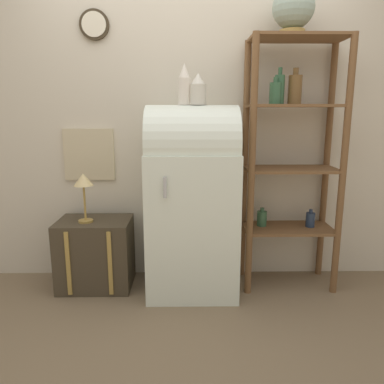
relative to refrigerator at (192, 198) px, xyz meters
name	(u,v)px	position (x,y,z in m)	size (l,w,h in m)	color
ground_plane	(192,304)	(0.00, -0.26, -0.73)	(12.00, 12.00, 0.00)	#7A664C
wall_back	(191,113)	(0.00, 0.32, 0.62)	(7.00, 0.09, 2.70)	beige
refrigerator	(192,198)	(0.00, 0.00, 0.00)	(0.67, 0.62, 1.41)	silver
suitcase_trunk	(96,253)	(-0.76, 0.05, -0.46)	(0.56, 0.41, 0.54)	#423828
shelf_unit	(291,149)	(0.75, 0.08, 0.36)	(0.71, 0.38, 1.88)	brown
globe	(293,9)	(0.71, 0.07, 1.33)	(0.29, 0.29, 0.33)	#AD8942
vase_left	(184,86)	(-0.05, 0.01, 0.81)	(0.09, 0.09, 0.29)	silver
vase_center	(198,90)	(0.04, 0.00, 0.78)	(0.12, 0.12, 0.22)	beige
desk_lamp	(84,184)	(-0.81, 0.01, 0.10)	(0.14, 0.14, 0.37)	#AD8942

